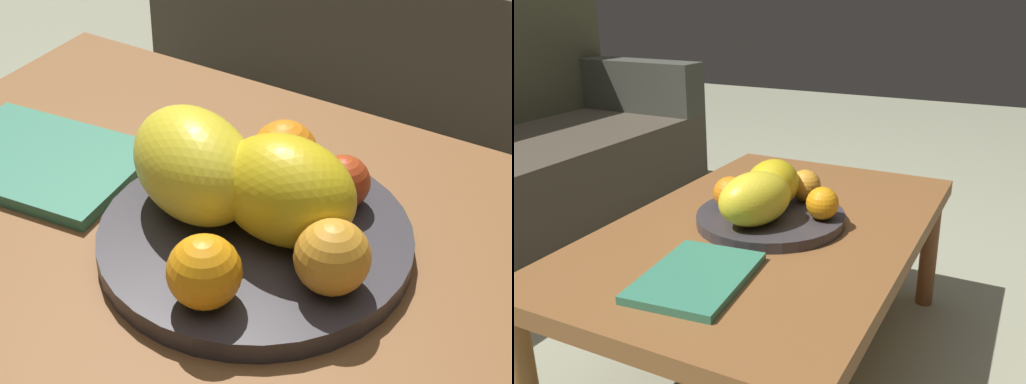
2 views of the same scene
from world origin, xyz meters
The scene contains 10 objects.
coffee_table centered at (0.00, 0.00, 0.34)m, with size 1.03×0.66×0.39m.
fruit_bowl centered at (0.01, 0.00, 0.40)m, with size 0.34×0.34×0.03m, color #363237.
melon_large_front centered at (0.04, 0.01, 0.47)m, with size 0.16×0.12×0.12m, color yellow.
melon_smaller_beside centered at (-0.07, 0.00, 0.47)m, with size 0.18×0.12×0.12m, color yellow.
orange_front centered at (0.12, -0.04, 0.45)m, with size 0.08×0.08×0.08m, color orange.
orange_left centered at (0.03, -0.12, 0.45)m, with size 0.07×0.07×0.07m, color orange.
orange_right centered at (-0.01, 0.10, 0.45)m, with size 0.08×0.08×0.08m, color orange.
apple_front centered at (0.07, 0.09, 0.44)m, with size 0.06×0.06×0.06m, color #B73C19.
banana_bunch centered at (0.00, 0.04, 0.44)m, with size 0.15×0.11×0.06m.
magazine centered at (-0.30, 0.00, 0.39)m, with size 0.25×0.18×0.02m, color #388163.
Camera 1 is at (0.39, -0.62, 0.98)m, focal length 59.71 mm.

